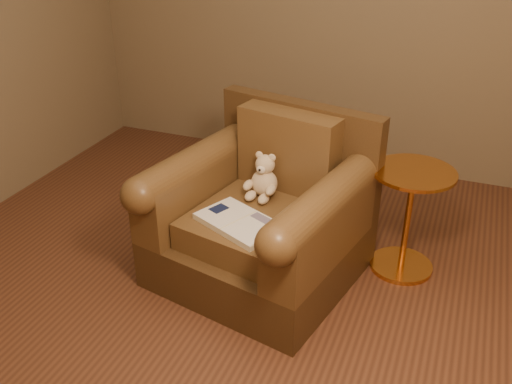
% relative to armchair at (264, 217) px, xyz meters
% --- Properties ---
extents(floor, '(4.00, 4.00, 0.00)m').
position_rel_armchair_xyz_m(floor, '(-0.03, -0.36, -0.36)').
color(floor, '#59311E').
rests_on(floor, ground).
extents(armchair, '(1.20, 1.16, 0.92)m').
position_rel_armchair_xyz_m(armchair, '(0.00, 0.00, 0.00)').
color(armchair, '#422C16').
rests_on(armchair, floor).
extents(teddy_bear, '(0.19, 0.21, 0.26)m').
position_rel_armchair_xyz_m(teddy_bear, '(-0.04, 0.10, 0.18)').
color(teddy_bear, beige).
rests_on(teddy_bear, armchair).
extents(guidebook, '(0.51, 0.42, 0.04)m').
position_rel_armchair_xyz_m(guidebook, '(-0.04, -0.26, 0.10)').
color(guidebook, beige).
rests_on(guidebook, armchair).
extents(side_table, '(0.46, 0.46, 0.64)m').
position_rel_armchair_xyz_m(side_table, '(0.75, 0.31, -0.01)').
color(side_table, gold).
rests_on(side_table, floor).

